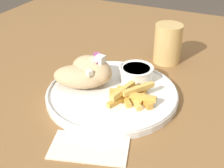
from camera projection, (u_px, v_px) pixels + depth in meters
table at (126, 125)px, 0.71m from camera, size 1.32×1.32×0.74m
napkin at (92, 148)px, 0.54m from camera, size 0.15×0.11×0.00m
plate at (112, 94)px, 0.67m from camera, size 0.28×0.28×0.02m
pita_sandwich_near at (80, 76)px, 0.68m from camera, size 0.13×0.10×0.06m
pita_sandwich_far at (92, 70)px, 0.69m from camera, size 0.12×0.10×0.07m
fries_pile at (134, 94)px, 0.64m from camera, size 0.10×0.11×0.03m
sauce_ramekin at (136, 72)px, 0.71m from camera, size 0.08×0.08×0.03m
water_glass at (168, 45)px, 0.81m from camera, size 0.07×0.07×0.10m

